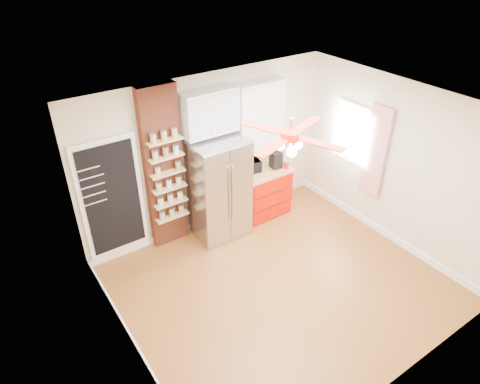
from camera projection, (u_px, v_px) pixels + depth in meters
floor at (280, 284)px, 6.40m from camera, size 4.50×4.50×0.00m
ceiling at (292, 114)px, 4.97m from camera, size 4.50×4.50×0.00m
wall_back at (208, 154)px, 7.08m from camera, size 4.50×0.02×2.70m
wall_front at (413, 303)px, 4.28m from camera, size 4.50×0.02×2.70m
wall_left at (124, 276)px, 4.60m from camera, size 0.02×4.00×2.70m
wall_right at (395, 164)px, 6.76m from camera, size 0.02×4.00×2.70m
chalkboard at (112, 199)px, 6.37m from camera, size 0.95×0.05×1.95m
brick_pillar at (164, 170)px, 6.62m from camera, size 0.60×0.16×2.70m
fridge at (218, 189)px, 7.05m from camera, size 0.90×0.70×1.75m
upper_glass_cabinet at (209, 112)px, 6.51m from camera, size 0.90×0.35×0.70m
red_cabinet at (263, 191)px, 7.78m from camera, size 0.94×0.64×0.90m
upper_shelf_unit at (259, 115)px, 7.14m from camera, size 0.90×0.30×1.15m
window at (353, 134)px, 7.28m from camera, size 0.04×0.75×1.05m
curtain at (376, 152)px, 6.92m from camera, size 0.06×0.40×1.55m
ceiling_fan at (290, 136)px, 5.11m from camera, size 1.40×1.40×0.44m
toaster_oven at (249, 166)px, 7.43m from camera, size 0.43×0.34×0.21m
coffee_maker at (276, 160)px, 7.53m from camera, size 0.19×0.20×0.30m
canister_left at (286, 165)px, 7.56m from camera, size 0.11×0.11×0.13m
canister_right at (280, 162)px, 7.65m from camera, size 0.13×0.13×0.13m
pantry_jar_oats at (158, 171)px, 6.43m from camera, size 0.11×0.11×0.12m
pantry_jar_beans at (178, 166)px, 6.55m from camera, size 0.09×0.09×0.13m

